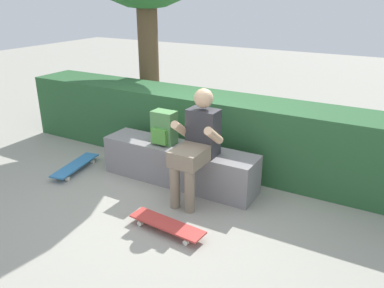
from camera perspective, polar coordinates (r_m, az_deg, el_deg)
ground_plane at (r=4.56m, az=-4.04°, el=-7.14°), size 24.00×24.00×0.00m
bench_main at (r=4.69m, az=-1.96°, el=-2.98°), size 1.95×0.44×0.48m
person_skater at (r=4.19m, az=0.70°, el=0.31°), size 0.49×0.62×1.23m
skateboard_near_person at (r=3.85m, az=-3.72°, el=-11.73°), size 0.81×0.27×0.09m
skateboard_beside_bench at (r=5.27m, az=-16.76°, el=-3.05°), size 0.34×0.82×0.09m
backpack_on_bench at (r=4.62m, az=-4.15°, el=2.35°), size 0.28×0.23×0.40m
hedge_row at (r=5.11m, az=4.94°, el=1.78°), size 6.30×0.70×0.93m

